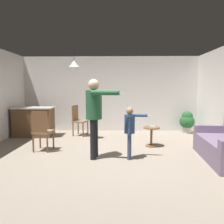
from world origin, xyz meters
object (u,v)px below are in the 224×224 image
object	(u,v)px
kitchen_counter	(34,122)
dining_chair_by_counter	(42,129)
person_child	(130,127)
spare_remote_on_table	(153,126)
dining_chair_near_wall	(78,119)
person_adult	(95,110)
potted_plant_corner	(187,121)
side_table_by_couch	(151,134)

from	to	relation	value
kitchen_counter	dining_chair_by_counter	distance (m)	1.88
person_child	spare_remote_on_table	size ratio (longest dim) A/B	8.74
spare_remote_on_table	dining_chair_near_wall	bearing A→B (deg)	149.81
person_adult	potted_plant_corner	bearing A→B (deg)	141.91
dining_chair_by_counter	potted_plant_corner	xyz separation A→B (m)	(4.29, 2.32, -0.12)
dining_chair_near_wall	side_table_by_couch	bearing A→B (deg)	76.13
side_table_by_couch	dining_chair_near_wall	xyz separation A→B (m)	(-2.19, 1.31, 0.22)
dining_chair_near_wall	kitchen_counter	bearing A→B (deg)	-66.52
side_table_by_couch	dining_chair_near_wall	world-z (taller)	dining_chair_near_wall
kitchen_counter	person_adult	xyz separation A→B (m)	(2.20, -2.16, 0.60)
potted_plant_corner	person_adult	bearing A→B (deg)	-136.34
person_adult	potted_plant_corner	world-z (taller)	person_adult
potted_plant_corner	dining_chair_by_counter	bearing A→B (deg)	-151.60
kitchen_counter	dining_chair_by_counter	size ratio (longest dim) A/B	1.26
dining_chair_near_wall	potted_plant_corner	size ratio (longest dim) A/B	1.30
person_adult	dining_chair_by_counter	size ratio (longest dim) A/B	1.74
spare_remote_on_table	dining_chair_by_counter	bearing A→B (deg)	-168.97
dining_chair_by_counter	person_child	bearing A→B (deg)	-7.59
side_table_by_couch	kitchen_counter	bearing A→B (deg)	162.33
dining_chair_near_wall	potted_plant_corner	distance (m)	3.76
dining_chair_by_counter	dining_chair_near_wall	world-z (taller)	same
dining_chair_near_wall	spare_remote_on_table	xyz separation A→B (m)	(2.22, -1.29, -0.01)
person_child	kitchen_counter	bearing A→B (deg)	-120.89
kitchen_counter	potted_plant_corner	bearing A→B (deg)	7.10
kitchen_counter	person_child	distance (m)	3.70
dining_chair_by_counter	potted_plant_corner	size ratio (longest dim) A/B	1.30
person_adult	dining_chair_by_counter	distance (m)	1.53
side_table_by_couch	person_adult	xyz separation A→B (m)	(-1.41, -1.01, 0.75)
dining_chair_by_counter	spare_remote_on_table	bearing A→B (deg)	17.15
dining_chair_by_counter	potted_plant_corner	world-z (taller)	dining_chair_by_counter
side_table_by_couch	potted_plant_corner	distance (m)	2.36
person_child	person_adult	bearing A→B (deg)	-86.70
person_child	potted_plant_corner	xyz separation A→B (m)	(2.17, 2.83, -0.28)
side_table_by_couch	spare_remote_on_table	distance (m)	0.21
dining_chair_near_wall	spare_remote_on_table	distance (m)	2.57
person_adult	dining_chair_by_counter	xyz separation A→B (m)	(-1.35, 0.49, -0.53)
potted_plant_corner	kitchen_counter	bearing A→B (deg)	-172.90
person_child	spare_remote_on_table	xyz separation A→B (m)	(0.67, 1.06, -0.17)
side_table_by_couch	person_adult	distance (m)	1.89
kitchen_counter	person_child	bearing A→B (deg)	-36.40
kitchen_counter	potted_plant_corner	xyz separation A→B (m)	(5.14, 0.64, -0.05)
side_table_by_couch	dining_chair_near_wall	size ratio (longest dim) A/B	0.52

